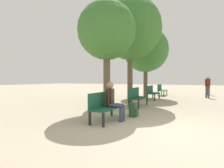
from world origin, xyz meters
TOP-DOWN VIEW (x-y plane):
  - ground_plane at (0.00, 0.00)m, footprint 80.00×80.00m
  - bench_row_0 at (-2.28, 0.43)m, footprint 0.54×1.54m
  - bench_row_1 at (-2.28, 3.71)m, footprint 0.54×1.54m
  - bench_row_2 at (-2.28, 6.98)m, footprint 0.54×1.54m
  - bench_row_3 at (-2.28, 10.26)m, footprint 0.54×1.54m
  - tree_row_0 at (-3.12, 2.13)m, footprint 2.53×2.53m
  - tree_row_1 at (-3.12, 5.03)m, footprint 3.62×3.62m
  - tree_row_2 at (-3.12, 8.41)m, footprint 3.38×3.38m
  - person_seated at (-2.03, 0.54)m, footprint 0.60×0.34m
  - backpack at (-1.64, 1.42)m, footprint 0.27×0.37m
  - pedestrian_near at (1.25, 12.49)m, footprint 0.33×0.29m
  - pedestrian_mid at (1.08, 9.73)m, footprint 0.32×0.23m

SIDE VIEW (x-z plane):
  - ground_plane at x=0.00m, z-range 0.00..0.00m
  - backpack at x=-1.64m, z-range 0.00..0.49m
  - bench_row_0 at x=-2.28m, z-range 0.05..0.98m
  - bench_row_1 at x=-2.28m, z-range 0.05..0.98m
  - bench_row_2 at x=-2.28m, z-range 0.05..0.98m
  - bench_row_3 at x=-2.28m, z-range 0.05..0.98m
  - person_seated at x=-2.03m, z-range 0.04..1.32m
  - pedestrian_mid at x=1.08m, z-range 0.12..1.71m
  - pedestrian_near at x=1.25m, z-range 0.12..1.73m
  - tree_row_0 at x=-3.12m, z-range 1.07..5.80m
  - tree_row_2 at x=-3.12m, z-range 0.93..6.21m
  - tree_row_1 at x=-3.12m, z-range 1.23..7.34m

